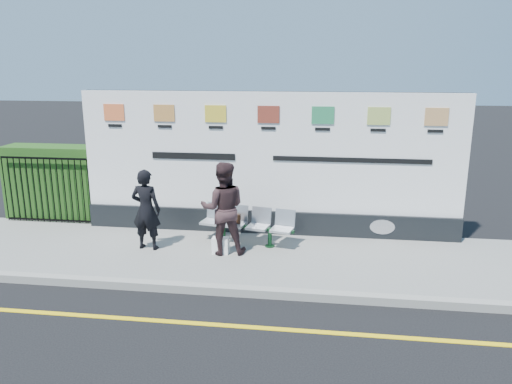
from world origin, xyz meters
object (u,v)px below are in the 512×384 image
woman_left (146,210)px  woman_right (223,208)px  bench (246,234)px  billboard (268,174)px

woman_left → woman_right: woman_right is taller
bench → billboard: bearing=77.0°
bench → woman_right: 0.94m
billboard → woman_right: (-0.72, -1.32, -0.41)m
billboard → woman_right: size_ratio=4.47×
billboard → bench: size_ratio=4.19×
billboard → woman_left: (-2.25, -1.31, -0.50)m
bench → woman_left: (-1.89, -0.52, 0.60)m
billboard → bench: bearing=-114.4°
bench → woman_left: size_ratio=1.19×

